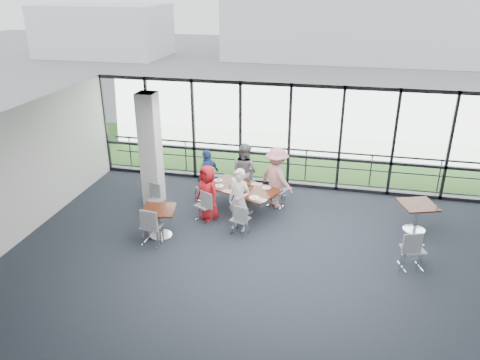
% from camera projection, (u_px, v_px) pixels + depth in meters
% --- Properties ---
extents(floor, '(12.00, 10.00, 0.02)m').
position_uv_depth(floor, '(258.00, 278.00, 10.15)').
color(floor, '#1F232F').
rests_on(floor, ground).
extents(ceiling, '(12.00, 10.00, 0.04)m').
position_uv_depth(ceiling, '(261.00, 137.00, 8.87)').
color(ceiling, white).
rests_on(ceiling, ground).
extents(wall_left, '(0.10, 10.00, 3.20)m').
position_uv_depth(wall_left, '(2.00, 185.00, 10.70)').
color(wall_left, silver).
rests_on(wall_left, ground).
extents(curtain_wall_back, '(12.00, 0.10, 3.20)m').
position_uv_depth(curtain_wall_back, '(289.00, 137.00, 13.98)').
color(curtain_wall_back, white).
rests_on(curtain_wall_back, ground).
extents(structural_column, '(0.50, 0.50, 3.20)m').
position_uv_depth(structural_column, '(151.00, 150.00, 12.91)').
color(structural_column, silver).
rests_on(structural_column, ground).
extents(apron, '(80.00, 70.00, 0.02)m').
position_uv_depth(apron, '(303.00, 137.00, 19.11)').
color(apron, gray).
rests_on(apron, ground).
extents(grass_strip, '(80.00, 5.00, 0.01)m').
position_uv_depth(grass_strip, '(297.00, 153.00, 17.30)').
color(grass_strip, '#2E541D').
rests_on(grass_strip, ground).
extents(hangar_main, '(24.00, 10.00, 6.00)m').
position_uv_depth(hangar_main, '(383.00, 19.00, 36.81)').
color(hangar_main, white).
rests_on(hangar_main, ground).
extents(hangar_aux, '(10.00, 6.00, 4.00)m').
position_uv_depth(hangar_aux, '(104.00, 31.00, 38.00)').
color(hangar_aux, white).
rests_on(hangar_aux, ground).
extents(guard_rail, '(12.00, 0.06, 0.06)m').
position_uv_depth(guard_rail, '(290.00, 164.00, 14.96)').
color(guard_rail, '#2D2D33').
rests_on(guard_rail, ground).
extents(main_table, '(2.19, 1.75, 0.75)m').
position_uv_depth(main_table, '(242.00, 192.00, 12.70)').
color(main_table, black).
rests_on(main_table, ground).
extents(side_table_left, '(0.92, 0.92, 0.75)m').
position_uv_depth(side_table_left, '(159.00, 214.00, 11.52)').
color(side_table_left, black).
rests_on(side_table_left, ground).
extents(side_table_right, '(1.06, 1.06, 0.75)m').
position_uv_depth(side_table_right, '(417.00, 208.00, 11.78)').
color(side_table_right, black).
rests_on(side_table_right, ground).
extents(diner_near_left, '(0.89, 0.82, 1.52)m').
position_uv_depth(diner_near_left, '(208.00, 193.00, 12.32)').
color(diner_near_left, red).
rests_on(diner_near_left, ground).
extents(diner_near_right, '(0.72, 0.61, 1.66)m').
position_uv_depth(diner_near_right, '(239.00, 200.00, 11.76)').
color(diner_near_right, silver).
rests_on(diner_near_right, ground).
extents(diner_far_left, '(0.96, 0.84, 1.68)m').
position_uv_depth(diner_far_left, '(245.00, 171.00, 13.49)').
color(diner_far_left, slate).
rests_on(diner_far_left, ground).
extents(diner_far_right, '(1.25, 1.15, 1.74)m').
position_uv_depth(diner_far_right, '(277.00, 178.00, 12.96)').
color(diner_far_right, '#D88589').
rests_on(diner_far_right, ground).
extents(diner_end, '(0.78, 1.03, 1.56)m').
position_uv_depth(diner_end, '(208.00, 175.00, 13.36)').
color(diner_end, '#2A458F').
rests_on(diner_end, ground).
extents(chair_main_nl, '(0.58, 0.58, 0.87)m').
position_uv_depth(chair_main_nl, '(205.00, 205.00, 12.36)').
color(chair_main_nl, gray).
rests_on(chair_main_nl, ground).
extents(chair_main_nr, '(0.50, 0.50, 0.82)m').
position_uv_depth(chair_main_nr, '(240.00, 219.00, 11.71)').
color(chair_main_nr, gray).
rests_on(chair_main_nr, ground).
extents(chair_main_fl, '(0.58, 0.58, 0.85)m').
position_uv_depth(chair_main_fl, '(250.00, 184.00, 13.68)').
color(chair_main_fl, gray).
rests_on(chair_main_fl, ground).
extents(chair_main_fr, '(0.58, 0.58, 0.94)m').
position_uv_depth(chair_main_fr, '(277.00, 190.00, 13.16)').
color(chair_main_fr, gray).
rests_on(chair_main_fr, ground).
extents(chair_main_end, '(0.50, 0.50, 0.82)m').
position_uv_depth(chair_main_end, '(205.00, 187.00, 13.52)').
color(chair_main_end, gray).
rests_on(chair_main_end, ground).
extents(chair_spare_la, '(0.50, 0.50, 0.95)m').
position_uv_depth(chair_spare_la, '(152.00, 226.00, 11.28)').
color(chair_spare_la, gray).
rests_on(chair_spare_la, ground).
extents(chair_spare_lb, '(0.51, 0.51, 0.80)m').
position_uv_depth(chair_spare_lb, '(156.00, 200.00, 12.74)').
color(chair_spare_lb, gray).
rests_on(chair_spare_lb, ground).
extents(chair_spare_r, '(0.58, 0.58, 0.93)m').
position_uv_depth(chair_spare_r, '(413.00, 249.00, 10.31)').
color(chair_spare_r, gray).
rests_on(chair_spare_r, ground).
extents(plate_nl, '(0.24, 0.24, 0.01)m').
position_uv_depth(plate_nl, '(219.00, 186.00, 12.73)').
color(plate_nl, white).
rests_on(plate_nl, main_table).
extents(plate_nr, '(0.27, 0.27, 0.01)m').
position_uv_depth(plate_nr, '(254.00, 198.00, 12.06)').
color(plate_nr, white).
rests_on(plate_nr, main_table).
extents(plate_fl, '(0.24, 0.24, 0.01)m').
position_uv_depth(plate_fl, '(236.00, 179.00, 13.16)').
color(plate_fl, white).
rests_on(plate_fl, main_table).
extents(plate_fr, '(0.25, 0.25, 0.01)m').
position_uv_depth(plate_fr, '(266.00, 188.00, 12.63)').
color(plate_fr, white).
rests_on(plate_fr, main_table).
extents(plate_end, '(0.26, 0.26, 0.01)m').
position_uv_depth(plate_end, '(218.00, 180.00, 13.08)').
color(plate_end, white).
rests_on(plate_end, main_table).
extents(tumbler_a, '(0.07, 0.07, 0.13)m').
position_uv_depth(tumbler_a, '(230.00, 187.00, 12.52)').
color(tumbler_a, white).
rests_on(tumbler_a, main_table).
extents(tumbler_b, '(0.07, 0.07, 0.13)m').
position_uv_depth(tumbler_b, '(244.00, 190.00, 12.33)').
color(tumbler_b, white).
rests_on(tumbler_b, main_table).
extents(tumbler_c, '(0.06, 0.06, 0.13)m').
position_uv_depth(tumbler_c, '(249.00, 183.00, 12.74)').
color(tumbler_c, white).
rests_on(tumbler_c, main_table).
extents(tumbler_d, '(0.07, 0.07, 0.14)m').
position_uv_depth(tumbler_d, '(219.00, 182.00, 12.84)').
color(tumbler_d, white).
rests_on(tumbler_d, main_table).
extents(menu_a, '(0.37, 0.31, 0.00)m').
position_uv_depth(menu_a, '(229.00, 191.00, 12.42)').
color(menu_a, white).
rests_on(menu_a, main_table).
extents(menu_b, '(0.35, 0.30, 0.00)m').
position_uv_depth(menu_b, '(261.00, 200.00, 11.96)').
color(menu_b, white).
rests_on(menu_b, main_table).
extents(menu_c, '(0.30, 0.21, 0.00)m').
position_uv_depth(menu_c, '(257.00, 184.00, 12.87)').
color(menu_c, white).
rests_on(menu_c, main_table).
extents(condiment_caddy, '(0.10, 0.07, 0.04)m').
position_uv_depth(condiment_caddy, '(245.00, 186.00, 12.70)').
color(condiment_caddy, black).
rests_on(condiment_caddy, main_table).
extents(ketchup_bottle, '(0.06, 0.06, 0.18)m').
position_uv_depth(ketchup_bottle, '(242.00, 184.00, 12.66)').
color(ketchup_bottle, '#B8090A').
rests_on(ketchup_bottle, main_table).
extents(green_bottle, '(0.05, 0.05, 0.20)m').
position_uv_depth(green_bottle, '(245.00, 185.00, 12.56)').
color(green_bottle, '#196C1B').
rests_on(green_bottle, main_table).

